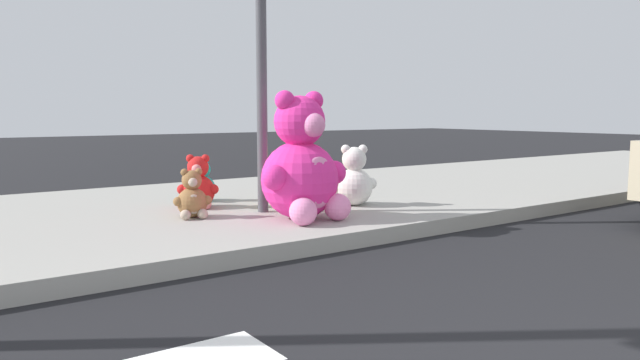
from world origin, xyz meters
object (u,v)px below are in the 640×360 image
(plush_white, at_px, (354,181))
(plush_pink_large, at_px, (302,168))
(plush_brown, at_px, (192,198))
(plush_red, at_px, (198,186))
(plush_teal, at_px, (201,185))
(sign_pole, at_px, (261,47))
(plush_yellow, at_px, (299,181))

(plush_white, bearing_deg, plush_pink_large, -157.66)
(plush_brown, bearing_deg, plush_red, 60.95)
(plush_teal, bearing_deg, plush_pink_large, -79.32)
(plush_teal, bearing_deg, plush_brown, -118.60)
(plush_red, relative_size, plush_teal, 1.20)
(sign_pole, bearing_deg, plush_red, 124.55)
(sign_pole, distance_m, plush_white, 1.79)
(plush_brown, height_order, plush_red, plush_red)
(plush_pink_large, bearing_deg, plush_teal, 100.68)
(sign_pole, xyz_separation_m, plush_red, (-0.44, 0.64, -1.46))
(plush_brown, relative_size, plush_teal, 1.00)
(plush_red, bearing_deg, plush_brown, -119.05)
(plush_red, bearing_deg, plush_teal, 61.97)
(plush_yellow, distance_m, plush_white, 0.62)
(plush_pink_large, bearing_deg, plush_yellow, 58.75)
(plush_teal, bearing_deg, sign_pole, -78.98)
(plush_red, height_order, plush_white, plush_white)
(sign_pole, bearing_deg, plush_yellow, 16.50)
(plush_white, bearing_deg, sign_pole, 169.76)
(sign_pole, distance_m, plush_red, 1.66)
(sign_pole, relative_size, plush_white, 4.69)
(plush_yellow, distance_m, plush_red, 1.11)
(plush_brown, bearing_deg, plush_teal, 61.40)
(plush_yellow, relative_size, plush_teal, 1.38)
(plush_yellow, xyz_separation_m, plush_red, (-1.00, 0.48, -0.04))
(plush_pink_large, height_order, plush_white, plush_pink_large)
(plush_pink_large, bearing_deg, plush_red, 113.99)
(plush_red, xyz_separation_m, plush_teal, (0.23, 0.44, -0.04))
(plush_yellow, distance_m, plush_brown, 1.31)
(sign_pole, distance_m, plush_teal, 1.86)
(plush_brown, xyz_separation_m, plush_red, (0.30, 0.55, 0.04))
(plush_pink_large, relative_size, plush_teal, 2.56)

